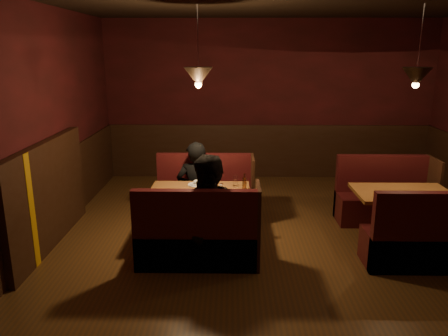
{
  "coord_description": "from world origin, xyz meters",
  "views": [
    {
      "loc": [
        -0.7,
        -4.59,
        2.34
      ],
      "look_at": [
        -0.78,
        0.58,
        0.95
      ],
      "focal_mm": 35.0,
      "sensor_mm": 36.0,
      "label": 1
    }
  ],
  "objects_px": {
    "main_bench_far": "(206,199)",
    "diner_a": "(196,170)",
    "second_table": "(402,205)",
    "second_bench_near": "(427,243)",
    "main_table": "(201,201)",
    "main_bench_near": "(198,241)",
    "second_bench_far": "(384,201)",
    "diner_b": "(212,196)"
  },
  "relations": [
    {
      "from": "main_bench_far",
      "to": "diner_a",
      "type": "bearing_deg",
      "value": -144.27
    },
    {
      "from": "second_table",
      "to": "second_bench_near",
      "type": "distance_m",
      "value": 0.73
    },
    {
      "from": "main_table",
      "to": "main_bench_near",
      "type": "distance_m",
      "value": 0.74
    },
    {
      "from": "second_bench_near",
      "to": "diner_a",
      "type": "bearing_deg",
      "value": 153.13
    },
    {
      "from": "second_bench_far",
      "to": "diner_a",
      "type": "distance_m",
      "value": 2.68
    },
    {
      "from": "main_bench_near",
      "to": "second_table",
      "type": "distance_m",
      "value": 2.59
    },
    {
      "from": "main_bench_far",
      "to": "second_table",
      "type": "height_order",
      "value": "main_bench_far"
    },
    {
      "from": "main_bench_far",
      "to": "diner_b",
      "type": "bearing_deg",
      "value": -83.48
    },
    {
      "from": "diner_b",
      "to": "second_bench_near",
      "type": "bearing_deg",
      "value": 5.88
    },
    {
      "from": "second_table",
      "to": "diner_a",
      "type": "height_order",
      "value": "diner_a"
    },
    {
      "from": "main_table",
      "to": "diner_a",
      "type": "distance_m",
      "value": 0.67
    },
    {
      "from": "main_bench_near",
      "to": "diner_a",
      "type": "bearing_deg",
      "value": 95.32
    },
    {
      "from": "second_table",
      "to": "second_bench_far",
      "type": "height_order",
      "value": "second_bench_far"
    },
    {
      "from": "main_bench_near",
      "to": "second_bench_far",
      "type": "relative_size",
      "value": 1.06
    },
    {
      "from": "second_table",
      "to": "second_bench_near",
      "type": "bearing_deg",
      "value": -87.8
    },
    {
      "from": "diner_a",
      "to": "diner_b",
      "type": "relative_size",
      "value": 0.93
    },
    {
      "from": "second_bench_far",
      "to": "diner_b",
      "type": "xyz_separation_m",
      "value": [
        -2.36,
        -1.33,
        0.51
      ]
    },
    {
      "from": "diner_b",
      "to": "diner_a",
      "type": "bearing_deg",
      "value": 110.17
    },
    {
      "from": "second_bench_far",
      "to": "main_bench_near",
      "type": "bearing_deg",
      "value": -151.07
    },
    {
      "from": "main_bench_far",
      "to": "diner_b",
      "type": "height_order",
      "value": "diner_b"
    },
    {
      "from": "main_bench_far",
      "to": "second_bench_near",
      "type": "xyz_separation_m",
      "value": [
        2.52,
        -1.43,
        -0.0
      ]
    },
    {
      "from": "second_table",
      "to": "main_table",
      "type": "bearing_deg",
      "value": 179.56
    },
    {
      "from": "second_bench_near",
      "to": "diner_a",
      "type": "height_order",
      "value": "diner_a"
    },
    {
      "from": "second_bench_far",
      "to": "diner_b",
      "type": "distance_m",
      "value": 2.76
    },
    {
      "from": "main_table",
      "to": "second_bench_far",
      "type": "height_order",
      "value": "second_bench_far"
    },
    {
      "from": "second_table",
      "to": "second_bench_far",
      "type": "distance_m",
      "value": 0.73
    },
    {
      "from": "main_bench_near",
      "to": "second_table",
      "type": "xyz_separation_m",
      "value": [
        2.49,
        0.69,
        0.19
      ]
    },
    {
      "from": "main_table",
      "to": "second_bench_near",
      "type": "height_order",
      "value": "second_bench_near"
    },
    {
      "from": "main_bench_far",
      "to": "diner_a",
      "type": "distance_m",
      "value": 0.48
    },
    {
      "from": "main_table",
      "to": "second_table",
      "type": "xyz_separation_m",
      "value": [
        2.5,
        -0.02,
        -0.02
      ]
    },
    {
      "from": "main_bench_far",
      "to": "diner_a",
      "type": "xyz_separation_m",
      "value": [
        -0.12,
        -0.09,
        0.45
      ]
    },
    {
      "from": "main_table",
      "to": "main_bench_near",
      "type": "relative_size",
      "value": 0.91
    },
    {
      "from": "main_bench_near",
      "to": "diner_a",
      "type": "distance_m",
      "value": 1.41
    },
    {
      "from": "second_bench_far",
      "to": "diner_a",
      "type": "relative_size",
      "value": 0.86
    },
    {
      "from": "second_bench_far",
      "to": "diner_b",
      "type": "relative_size",
      "value": 0.81
    },
    {
      "from": "main_table",
      "to": "second_bench_far",
      "type": "relative_size",
      "value": 0.96
    },
    {
      "from": "main_bench_near",
      "to": "second_bench_near",
      "type": "distance_m",
      "value": 2.52
    },
    {
      "from": "second_bench_near",
      "to": "second_bench_far",
      "type": "bearing_deg",
      "value": 90.0
    },
    {
      "from": "diner_a",
      "to": "second_bench_near",
      "type": "bearing_deg",
      "value": 152.7
    },
    {
      "from": "main_table",
      "to": "main_bench_near",
      "type": "xyz_separation_m",
      "value": [
        0.01,
        -0.71,
        -0.22
      ]
    },
    {
      "from": "second_table",
      "to": "diner_b",
      "type": "relative_size",
      "value": 0.73
    },
    {
      "from": "main_bench_near",
      "to": "diner_b",
      "type": "height_order",
      "value": "diner_b"
    }
  ]
}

